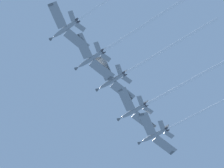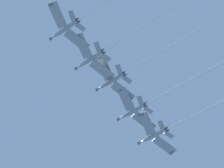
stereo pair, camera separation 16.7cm
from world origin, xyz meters
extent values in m
ellipsoid|color=gray|center=(10.15, 36.57, 164.21)|extent=(11.82, 2.45, 5.43)
cone|color=#595E60|center=(16.42, 37.03, 166.52)|extent=(2.00, 1.34, 1.68)
ellipsoid|color=black|center=(11.91, 36.70, 165.50)|extent=(3.00, 1.21, 1.81)
cube|color=gray|center=(9.05, 41.81, 163.84)|extent=(6.08, 9.63, 1.43)
cube|color=#595E60|center=(8.43, 45.87, 163.85)|extent=(1.86, 1.20, 0.74)
cube|color=gray|center=(9.82, 31.23, 163.84)|extent=(4.94, 9.46, 1.43)
cube|color=#595E60|center=(9.79, 27.12, 163.85)|extent=(1.82, 0.99, 0.74)
cube|color=gray|center=(5.30, 38.51, 162.48)|extent=(2.97, 3.99, 0.77)
cube|color=gray|center=(5.63, 33.96, 162.48)|extent=(2.56, 3.91, 0.77)
cube|color=#595E60|center=(5.17, 36.21, 163.86)|extent=(3.22, 0.41, 3.46)
cylinder|color=#38383D|center=(4.72, 36.63, 162.11)|extent=(1.27, 0.89, 1.10)
cylinder|color=#38383D|center=(4.79, 35.73, 162.11)|extent=(1.27, 0.89, 1.10)
ellipsoid|color=gray|center=(10.50, 23.04, 164.16)|extent=(11.80, 2.30, 5.45)
cone|color=#595E60|center=(16.77, 23.42, 166.49)|extent=(1.99, 1.31, 1.68)
ellipsoid|color=black|center=(12.25, 23.15, 165.45)|extent=(2.99, 1.18, 1.82)
cube|color=gray|center=(9.46, 28.29, 163.79)|extent=(5.99, 9.62, 1.44)
cube|color=#595E60|center=(8.89, 32.36, 163.80)|extent=(1.86, 1.19, 0.74)
cube|color=gray|center=(10.10, 17.71, 163.79)|extent=(5.03, 9.48, 1.44)
cube|color=#595E60|center=(10.03, 13.60, 163.80)|extent=(1.83, 1.00, 0.74)
cube|color=gray|center=(5.68, 25.03, 162.42)|extent=(2.94, 3.99, 0.78)
cube|color=gray|center=(5.96, 20.48, 162.42)|extent=(2.59, 3.92, 0.78)
cube|color=#595E60|center=(5.52, 22.74, 163.80)|extent=(3.23, 0.37, 3.46)
cylinder|color=#38383D|center=(5.08, 23.16, 162.05)|extent=(1.26, 0.87, 1.10)
cylinder|color=#38383D|center=(5.13, 22.27, 162.05)|extent=(1.26, 0.87, 1.10)
cylinder|color=white|center=(-13.02, 21.62, 155.30)|extent=(36.27, 3.14, 14.25)
ellipsoid|color=gray|center=(10.26, 12.03, 165.45)|extent=(11.83, 2.34, 5.33)
cone|color=#595E60|center=(16.56, 12.43, 167.71)|extent=(1.98, 1.32, 1.67)
ellipsoid|color=black|center=(12.03, 12.15, 166.72)|extent=(3.00, 1.18, 1.79)
cube|color=gray|center=(9.21, 17.28, 165.09)|extent=(6.02, 9.62, 1.40)
cube|color=#595E60|center=(8.63, 21.35, 165.10)|extent=(1.87, 1.19, 0.72)
cube|color=gray|center=(9.88, 6.70, 165.09)|extent=(5.02, 9.48, 1.40)
cube|color=#595E60|center=(9.82, 2.59, 165.10)|extent=(1.83, 1.00, 0.72)
cube|color=gray|center=(5.42, 14.01, 163.76)|extent=(2.95, 3.99, 0.76)
cube|color=gray|center=(5.71, 9.46, 163.76)|extent=(2.59, 3.92, 0.76)
cube|color=#595E60|center=(5.28, 11.72, 165.15)|extent=(3.21, 0.38, 3.45)
cylinder|color=#38383D|center=(4.82, 12.14, 163.40)|extent=(1.26, 0.88, 1.09)
cylinder|color=#38383D|center=(4.88, 11.24, 163.40)|extent=(1.26, 0.88, 1.09)
cylinder|color=white|center=(-12.88, 10.56, 157.03)|extent=(35.46, 3.18, 13.49)
ellipsoid|color=gray|center=(11.78, -1.60, 165.44)|extent=(11.77, 2.19, 5.51)
cone|color=#595E60|center=(18.04, -1.28, 167.81)|extent=(1.98, 1.30, 1.69)
ellipsoid|color=black|center=(13.53, -1.51, 166.75)|extent=(2.98, 1.15, 1.83)
cube|color=gray|center=(10.80, 3.66, 165.07)|extent=(5.91, 9.61, 1.46)
cube|color=#595E60|center=(10.26, 7.73, 165.07)|extent=(1.86, 1.17, 0.75)
cube|color=gray|center=(11.34, -6.93, 165.07)|extent=(5.10, 9.49, 1.46)
cube|color=#595E60|center=(11.22, -11.04, 165.07)|extent=(1.83, 1.02, 0.75)
cube|color=gray|center=(6.99, 0.44, 163.68)|extent=(2.91, 3.98, 0.79)
cube|color=gray|center=(7.22, -4.12, 163.68)|extent=(2.62, 3.93, 0.79)
cube|color=#595E60|center=(6.80, -1.85, 165.06)|extent=(3.24, 0.34, 3.47)
cylinder|color=#38383D|center=(6.37, -1.43, 163.30)|extent=(1.26, 0.86, 1.10)
cylinder|color=#38383D|center=(6.42, -2.32, 163.30)|extent=(1.26, 0.86, 1.10)
cylinder|color=white|center=(-13.23, -2.88, 155.89)|extent=(39.29, 3.02, 15.64)
ellipsoid|color=gray|center=(11.73, -13.33, 164.31)|extent=(11.78, 2.15, 5.47)
cone|color=#595E60|center=(18.00, -13.04, 166.65)|extent=(1.97, 1.29, 1.68)
ellipsoid|color=black|center=(13.48, -13.25, 165.61)|extent=(2.98, 1.14, 1.82)
cube|color=gray|center=(10.76, -8.07, 163.94)|extent=(5.89, 9.61, 1.44)
cube|color=#595E60|center=(10.25, -3.99, 163.95)|extent=(1.86, 1.17, 0.74)
cube|color=gray|center=(11.27, -18.66, 163.94)|extent=(5.14, 9.50, 1.44)
cube|color=#595E60|center=(11.14, -22.77, 163.95)|extent=(1.83, 1.02, 0.74)
cube|color=gray|center=(6.94, -11.28, 162.57)|extent=(2.90, 3.98, 0.78)
cube|color=gray|center=(7.16, -15.83, 162.57)|extent=(2.63, 3.93, 0.78)
cube|color=#595E60|center=(6.75, -13.57, 163.95)|extent=(3.23, 0.33, 3.46)
cylinder|color=#38383D|center=(6.31, -13.14, 162.19)|extent=(1.25, 0.86, 1.10)
cylinder|color=#38383D|center=(6.36, -14.04, 162.19)|extent=(1.25, 0.86, 1.10)
cylinder|color=white|center=(-13.43, -14.53, 154.82)|extent=(39.44, 2.59, 15.29)
camera|label=1|loc=(-20.91, 48.65, 1.65)|focal=77.76mm
camera|label=2|loc=(-20.79, 48.76, 1.65)|focal=77.76mm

